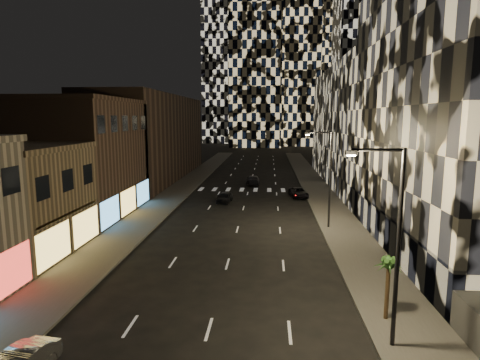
# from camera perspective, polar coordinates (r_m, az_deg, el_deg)

# --- Properties ---
(sidewalk_left) EXTENTS (4.00, 120.00, 0.15)m
(sidewalk_left) POSITION_cam_1_polar(r_m,az_deg,el_deg) (59.71, -8.39, -1.18)
(sidewalk_left) COLOR #47443F
(sidewalk_left) RESTS_ON ground
(sidewalk_right) EXTENTS (4.00, 120.00, 0.15)m
(sidewalk_right) POSITION_cam_1_polar(r_m,az_deg,el_deg) (58.73, 11.04, -1.41)
(sidewalk_right) COLOR #47443F
(sidewalk_right) RESTS_ON ground
(curb_left) EXTENTS (0.20, 120.00, 0.15)m
(curb_left) POSITION_cam_1_polar(r_m,az_deg,el_deg) (59.29, -6.41, -1.21)
(curb_left) COLOR #4C4C47
(curb_left) RESTS_ON ground
(curb_right) EXTENTS (0.20, 120.00, 0.15)m
(curb_right) POSITION_cam_1_polar(r_m,az_deg,el_deg) (58.51, 8.99, -1.40)
(curb_right) COLOR #4C4C47
(curb_right) RESTS_ON ground
(retail_tan) EXTENTS (10.00, 10.00, 8.00)m
(retail_tan) POSITION_cam_1_polar(r_m,az_deg,el_deg) (35.24, -30.35, -2.83)
(retail_tan) COLOR brown
(retail_tan) RESTS_ON ground
(retail_brown) EXTENTS (10.00, 15.00, 12.00)m
(retail_brown) POSITION_cam_1_polar(r_m,az_deg,el_deg) (45.67, -21.72, 2.71)
(retail_brown) COLOR #463328
(retail_brown) RESTS_ON ground
(retail_filler_left) EXTENTS (10.00, 40.00, 14.00)m
(retail_filler_left) POSITION_cam_1_polar(r_m,az_deg,el_deg) (70.33, -12.35, 5.90)
(retail_filler_left) COLOR #463328
(retail_filler_left) RESTS_ON ground
(midrise_base) EXTENTS (0.60, 25.00, 3.00)m
(midrise_base) POSITION_cam_1_polar(r_m,az_deg,el_deg) (34.41, 20.00, -6.67)
(midrise_base) COLOR #383838
(midrise_base) RESTS_ON ground
(midrise_filler_right) EXTENTS (16.00, 40.00, 18.00)m
(midrise_filler_right) POSITION_cam_1_polar(r_m,az_deg,el_deg) (66.63, 19.18, 7.19)
(midrise_filler_right) COLOR #232326
(midrise_filler_right) RESTS_ON ground
(tower_center_low) EXTENTS (18.00, 18.00, 95.00)m
(tower_center_low) POSITION_cam_1_polar(r_m,az_deg,el_deg) (152.05, 2.36, 23.00)
(tower_center_low) COLOR black
(tower_center_low) RESTS_ON ground
(streetlight_near) EXTENTS (2.55, 0.25, 9.00)m
(streetlight_near) POSITION_cam_1_polar(r_m,az_deg,el_deg) (18.91, 20.96, -7.24)
(streetlight_near) COLOR black
(streetlight_near) RESTS_ON sidewalk_right
(streetlight_far) EXTENTS (2.55, 0.25, 9.00)m
(streetlight_far) POSITION_cam_1_polar(r_m,az_deg,el_deg) (38.11, 12.36, 1.05)
(streetlight_far) COLOR black
(streetlight_far) RESTS_ON sidewalk_right
(car_dark_midlane) EXTENTS (1.98, 3.96, 1.29)m
(car_dark_midlane) POSITION_cam_1_polar(r_m,az_deg,el_deg) (49.54, -2.20, -2.49)
(car_dark_midlane) COLOR black
(car_dark_midlane) RESTS_ON ground
(car_dark_oncoming) EXTENTS (2.06, 4.91, 1.41)m
(car_dark_oncoming) POSITION_cam_1_polar(r_m,az_deg,el_deg) (62.77, 1.91, -0.01)
(car_dark_oncoming) COLOR black
(car_dark_oncoming) RESTS_ON ground
(car_dark_rightlane) EXTENTS (2.63, 4.75, 1.26)m
(car_dark_rightlane) POSITION_cam_1_polar(r_m,az_deg,el_deg) (53.28, 8.30, -1.79)
(car_dark_rightlane) COLOR black
(car_dark_rightlane) RESTS_ON ground
(palm_tree) EXTENTS (1.67, 1.69, 3.31)m
(palm_tree) POSITION_cam_1_polar(r_m,az_deg,el_deg) (22.08, 20.38, -11.63)
(palm_tree) COLOR #47331E
(palm_tree) RESTS_ON sidewalk_right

